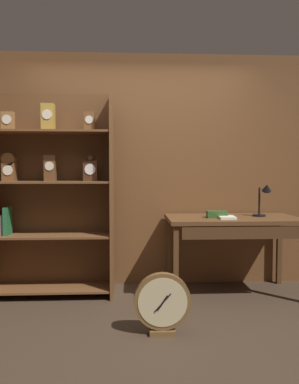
{
  "coord_description": "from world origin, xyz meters",
  "views": [
    {
      "loc": [
        -0.1,
        -2.84,
        1.28
      ],
      "look_at": [
        0.08,
        0.82,
        1.08
      ],
      "focal_mm": 34.99,
      "sensor_mm": 36.0,
      "label": 1
    }
  ],
  "objects_px": {
    "workbench": "(233,226)",
    "round_clock_large": "(162,303)",
    "toolbox_small": "(217,214)",
    "desk_lamp": "(264,198)",
    "bookshelf": "(48,194)",
    "open_repair_manual": "(227,217)"
  },
  "relations": [
    {
      "from": "workbench",
      "to": "round_clock_large",
      "type": "xyz_separation_m",
      "value": [
        -0.82,
        -0.93,
        -0.47
      ]
    },
    {
      "from": "workbench",
      "to": "desk_lamp",
      "type": "distance_m",
      "value": 0.44
    },
    {
      "from": "workbench",
      "to": "open_repair_manual",
      "type": "distance_m",
      "value": 0.17
    },
    {
      "from": "toolbox_small",
      "to": "open_repair_manual",
      "type": "bearing_deg",
      "value": -43.99
    },
    {
      "from": "bookshelf",
      "to": "toolbox_small",
      "type": "height_order",
      "value": "bookshelf"
    },
    {
      "from": "toolbox_small",
      "to": "round_clock_large",
      "type": "bearing_deg",
      "value": -125.06
    },
    {
      "from": "workbench",
      "to": "round_clock_large",
      "type": "relative_size",
      "value": 2.78
    },
    {
      "from": "bookshelf",
      "to": "open_repair_manual",
      "type": "xyz_separation_m",
      "value": [
        1.82,
        -0.18,
        -0.23
      ]
    },
    {
      "from": "workbench",
      "to": "desk_lamp",
      "type": "height_order",
      "value": "desk_lamp"
    },
    {
      "from": "workbench",
      "to": "open_repair_manual",
      "type": "xyz_separation_m",
      "value": [
        -0.1,
        -0.1,
        0.1
      ]
    },
    {
      "from": "bookshelf",
      "to": "desk_lamp",
      "type": "bearing_deg",
      "value": -0.78
    },
    {
      "from": "toolbox_small",
      "to": "round_clock_large",
      "type": "height_order",
      "value": "toolbox_small"
    },
    {
      "from": "workbench",
      "to": "open_repair_manual",
      "type": "bearing_deg",
      "value": -132.88
    },
    {
      "from": "workbench",
      "to": "toolbox_small",
      "type": "height_order",
      "value": "toolbox_small"
    },
    {
      "from": "bookshelf",
      "to": "workbench",
      "type": "xyz_separation_m",
      "value": [
        1.91,
        -0.08,
        -0.33
      ]
    },
    {
      "from": "workbench",
      "to": "open_repair_manual",
      "type": "height_order",
      "value": "open_repair_manual"
    },
    {
      "from": "toolbox_small",
      "to": "round_clock_large",
      "type": "xyz_separation_m",
      "value": [
        -0.64,
        -0.91,
        -0.59
      ]
    },
    {
      "from": "bookshelf",
      "to": "toolbox_small",
      "type": "distance_m",
      "value": 1.75
    },
    {
      "from": "toolbox_small",
      "to": "round_clock_large",
      "type": "relative_size",
      "value": 0.42
    },
    {
      "from": "desk_lamp",
      "to": "toolbox_small",
      "type": "xyz_separation_m",
      "value": [
        -0.51,
        -0.07,
        -0.16
      ]
    },
    {
      "from": "round_clock_large",
      "to": "bookshelf",
      "type": "bearing_deg",
      "value": 137.26
    },
    {
      "from": "toolbox_small",
      "to": "bookshelf",
      "type": "bearing_deg",
      "value": 176.61
    }
  ]
}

